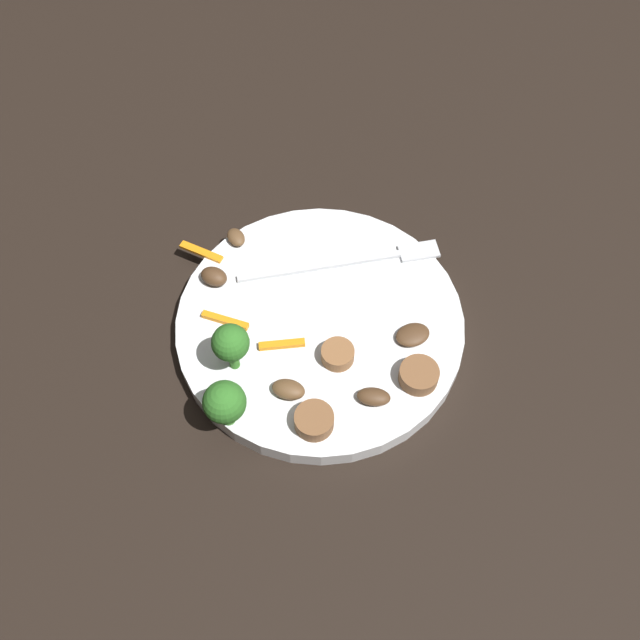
{
  "coord_description": "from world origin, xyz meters",
  "views": [
    {
      "loc": [
        -0.06,
        -0.31,
        0.54
      ],
      "look_at": [
        0.0,
        0.0,
        0.02
      ],
      "focal_mm": 40.9,
      "sensor_mm": 36.0,
      "label": 1
    }
  ],
  "objects_px": {
    "fork": "(355,261)",
    "sausage_slice_1": "(314,420)",
    "mushroom_2": "(413,335)",
    "mushroom_3": "(214,276)",
    "plate": "(320,325)",
    "broccoli_floret_1": "(225,403)",
    "mushroom_1": "(288,389)",
    "pepper_strip_0": "(282,344)",
    "mushroom_4": "(236,237)",
    "sausage_slice_0": "(419,375)",
    "sausage_slice_2": "(338,354)",
    "pepper_strip_1": "(201,252)",
    "pepper_strip_3": "(225,320)",
    "mushroom_0": "(374,397)",
    "broccoli_floret_0": "(231,344)"
  },
  "relations": [
    {
      "from": "sausage_slice_0",
      "to": "mushroom_1",
      "type": "xyz_separation_m",
      "value": [
        -0.1,
        0.01,
        -0.0
      ]
    },
    {
      "from": "pepper_strip_1",
      "to": "pepper_strip_3",
      "type": "relative_size",
      "value": 1.01
    },
    {
      "from": "broccoli_floret_1",
      "to": "sausage_slice_0",
      "type": "distance_m",
      "value": 0.15
    },
    {
      "from": "plate",
      "to": "mushroom_2",
      "type": "distance_m",
      "value": 0.08
    },
    {
      "from": "plate",
      "to": "mushroom_3",
      "type": "xyz_separation_m",
      "value": [
        -0.08,
        0.06,
        0.02
      ]
    },
    {
      "from": "sausage_slice_1",
      "to": "fork",
      "type": "bearing_deg",
      "value": 65.5
    },
    {
      "from": "sausage_slice_2",
      "to": "pepper_strip_0",
      "type": "bearing_deg",
      "value": 154.21
    },
    {
      "from": "mushroom_4",
      "to": "broccoli_floret_1",
      "type": "bearing_deg",
      "value": -100.22
    },
    {
      "from": "fork",
      "to": "sausage_slice_2",
      "type": "bearing_deg",
      "value": -110.53
    },
    {
      "from": "broccoli_floret_0",
      "to": "mushroom_1",
      "type": "xyz_separation_m",
      "value": [
        0.04,
        -0.03,
        -0.03
      ]
    },
    {
      "from": "mushroom_2",
      "to": "fork",
      "type": "bearing_deg",
      "value": 109.16
    },
    {
      "from": "sausage_slice_1",
      "to": "mushroom_2",
      "type": "relative_size",
      "value": 1.06
    },
    {
      "from": "mushroom_1",
      "to": "mushroom_3",
      "type": "relative_size",
      "value": 1.12
    },
    {
      "from": "mushroom_1",
      "to": "pepper_strip_0",
      "type": "distance_m",
      "value": 0.04
    },
    {
      "from": "sausage_slice_0",
      "to": "sausage_slice_2",
      "type": "distance_m",
      "value": 0.07
    },
    {
      "from": "mushroom_3",
      "to": "pepper_strip_3",
      "type": "distance_m",
      "value": 0.04
    },
    {
      "from": "mushroom_2",
      "to": "pepper_strip_0",
      "type": "xyz_separation_m",
      "value": [
        -0.11,
        0.01,
        -0.0
      ]
    },
    {
      "from": "sausage_slice_0",
      "to": "mushroom_1",
      "type": "height_order",
      "value": "sausage_slice_0"
    },
    {
      "from": "mushroom_1",
      "to": "pepper_strip_0",
      "type": "relative_size",
      "value": 0.7
    },
    {
      "from": "broccoli_floret_1",
      "to": "mushroom_3",
      "type": "distance_m",
      "value": 0.13
    },
    {
      "from": "broccoli_floret_1",
      "to": "mushroom_0",
      "type": "distance_m",
      "value": 0.12
    },
    {
      "from": "plate",
      "to": "sausage_slice_2",
      "type": "relative_size",
      "value": 8.99
    },
    {
      "from": "pepper_strip_0",
      "to": "sausage_slice_0",
      "type": "bearing_deg",
      "value": -27.28
    },
    {
      "from": "sausage_slice_0",
      "to": "pepper_strip_0",
      "type": "bearing_deg",
      "value": 152.72
    },
    {
      "from": "sausage_slice_0",
      "to": "pepper_strip_3",
      "type": "xyz_separation_m",
      "value": [
        -0.14,
        0.08,
        -0.0
      ]
    },
    {
      "from": "plate",
      "to": "sausage_slice_1",
      "type": "relative_size",
      "value": 7.9
    },
    {
      "from": "broccoli_floret_1",
      "to": "sausage_slice_1",
      "type": "distance_m",
      "value": 0.07
    },
    {
      "from": "mushroom_0",
      "to": "plate",
      "type": "bearing_deg",
      "value": 108.0
    },
    {
      "from": "mushroom_3",
      "to": "mushroom_4",
      "type": "relative_size",
      "value": 1.15
    },
    {
      "from": "mushroom_1",
      "to": "mushroom_4",
      "type": "relative_size",
      "value": 1.29
    },
    {
      "from": "fork",
      "to": "pepper_strip_0",
      "type": "xyz_separation_m",
      "value": [
        -0.08,
        -0.07,
        0.0
      ]
    },
    {
      "from": "plate",
      "to": "fork",
      "type": "xyz_separation_m",
      "value": [
        0.04,
        0.05,
        0.01
      ]
    },
    {
      "from": "plate",
      "to": "broccoli_floret_1",
      "type": "distance_m",
      "value": 0.12
    },
    {
      "from": "mushroom_3",
      "to": "plate",
      "type": "bearing_deg",
      "value": -35.26
    },
    {
      "from": "mushroom_4",
      "to": "mushroom_0",
      "type": "bearing_deg",
      "value": -65.08
    },
    {
      "from": "mushroom_1",
      "to": "pepper_strip_3",
      "type": "height_order",
      "value": "mushroom_1"
    },
    {
      "from": "sausage_slice_0",
      "to": "mushroom_3",
      "type": "xyz_separation_m",
      "value": [
        -0.15,
        0.13,
        0.0
      ]
    },
    {
      "from": "broccoli_floret_0",
      "to": "mushroom_4",
      "type": "relative_size",
      "value": 2.47
    },
    {
      "from": "mushroom_2",
      "to": "pepper_strip_1",
      "type": "height_order",
      "value": "mushroom_2"
    },
    {
      "from": "mushroom_1",
      "to": "sausage_slice_2",
      "type": "bearing_deg",
      "value": 26.8
    },
    {
      "from": "sausage_slice_2",
      "to": "mushroom_2",
      "type": "xyz_separation_m",
      "value": [
        0.06,
        0.01,
        -0.0
      ]
    },
    {
      "from": "sausage_slice_2",
      "to": "sausage_slice_0",
      "type": "bearing_deg",
      "value": -28.33
    },
    {
      "from": "plate",
      "to": "mushroom_3",
      "type": "relative_size",
      "value": 10.15
    },
    {
      "from": "broccoli_floret_0",
      "to": "pepper_strip_1",
      "type": "bearing_deg",
      "value": 96.38
    },
    {
      "from": "pepper_strip_1",
      "to": "mushroom_1",
      "type": "bearing_deg",
      "value": -71.26
    },
    {
      "from": "mushroom_3",
      "to": "pepper_strip_3",
      "type": "relative_size",
      "value": 0.58
    },
    {
      "from": "sausage_slice_1",
      "to": "pepper_strip_1",
      "type": "relative_size",
      "value": 0.75
    },
    {
      "from": "mushroom_1",
      "to": "pepper_strip_1",
      "type": "bearing_deg",
      "value": 108.74
    },
    {
      "from": "fork",
      "to": "mushroom_0",
      "type": "xyz_separation_m",
      "value": [
        -0.02,
        -0.13,
        0.0
      ]
    },
    {
      "from": "fork",
      "to": "sausage_slice_1",
      "type": "relative_size",
      "value": 5.87
    }
  ]
}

